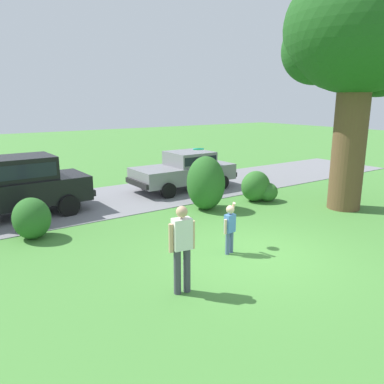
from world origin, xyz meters
TOP-DOWN VIEW (x-y plane):
  - ground_plane at (0.00, 0.00)m, footprint 80.00×80.00m
  - driveway_strip at (0.00, 6.83)m, footprint 28.00×4.40m
  - oak_tree_large at (5.46, 1.36)m, footprint 5.15×4.71m
  - shrub_near_tree at (-4.24, 4.28)m, footprint 0.99×1.09m
  - shrub_centre_left at (1.27, 3.87)m, footprint 1.26×1.36m
  - shrub_centre at (3.52, 3.64)m, footprint 1.30×1.11m
  - parked_sedan at (2.38, 6.78)m, footprint 4.40×2.11m
  - parked_suv at (-4.22, 6.64)m, footprint 4.75×2.19m
  - child_thrower at (-0.57, 0.45)m, footprint 0.43×0.31m
  - frisbee at (-0.73, 1.53)m, footprint 0.29×0.28m
  - adult_onlooker at (-2.57, -0.51)m, footprint 0.52×0.28m

SIDE VIEW (x-z plane):
  - ground_plane at x=0.00m, z-range 0.00..0.00m
  - driveway_strip at x=0.00m, z-range 0.00..0.02m
  - shrub_centre at x=3.52m, z-range -0.05..1.06m
  - shrub_near_tree at x=-4.24m, z-range 0.00..1.12m
  - child_thrower at x=-0.57m, z-range 0.07..1.36m
  - parked_sedan at x=2.38m, z-range 0.07..1.63m
  - shrub_centre_left at x=1.27m, z-range 0.00..1.82m
  - adult_onlooker at x=-2.57m, z-range 0.11..1.85m
  - parked_suv at x=-4.22m, z-range 0.12..2.04m
  - frisbee at x=-0.73m, z-range 2.39..2.50m
  - oak_tree_large at x=5.46m, z-range 1.60..9.41m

